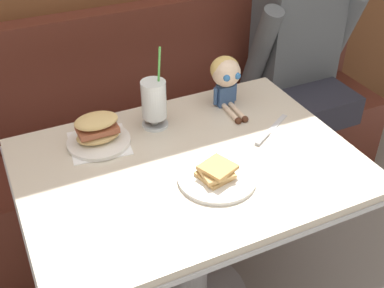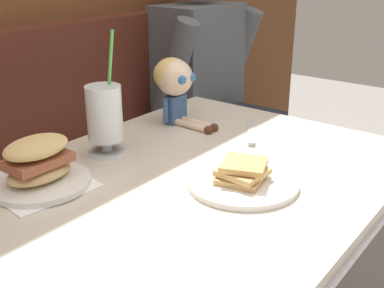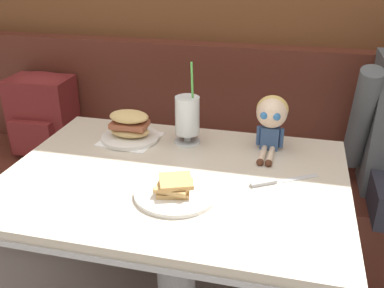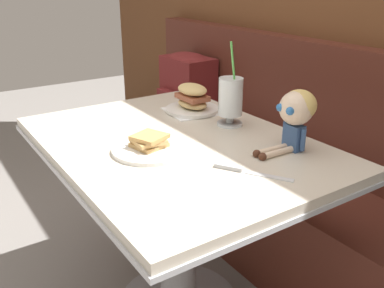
{
  "view_description": "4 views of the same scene",
  "coord_description": "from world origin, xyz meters",
  "views": [
    {
      "loc": [
        -0.54,
        -0.97,
        1.72
      ],
      "look_at": [
        0.0,
        0.17,
        0.82
      ],
      "focal_mm": 45.41,
      "sensor_mm": 36.0,
      "label": 1
    },
    {
      "loc": [
        -0.79,
        -0.44,
        1.22
      ],
      "look_at": [
        0.09,
        0.24,
        0.78
      ],
      "focal_mm": 44.8,
      "sensor_mm": 36.0,
      "label": 2
    },
    {
      "loc": [
        0.35,
        -1.01,
        1.43
      ],
      "look_at": [
        0.06,
        0.18,
        0.85
      ],
      "focal_mm": 40.84,
      "sensor_mm": 36.0,
      "label": 3
    },
    {
      "loc": [
        1.18,
        -0.54,
        1.28
      ],
      "look_at": [
        0.11,
        0.17,
        0.76
      ],
      "focal_mm": 40.45,
      "sensor_mm": 36.0,
      "label": 4
    }
  ],
  "objects": [
    {
      "name": "seated_doll",
      "position": [
        0.28,
        0.45,
        0.87
      ],
      "size": [
        0.12,
        0.22,
        0.2
      ],
      "color": "#385689",
      "rests_on": "diner_table"
    },
    {
      "name": "booth_bench",
      "position": [
        0.0,
        0.81,
        0.33
      ],
      "size": [
        2.6,
        0.48,
        1.0
      ],
      "color": "#512319",
      "rests_on": "ground"
    },
    {
      "name": "backpack",
      "position": [
        -0.85,
        0.78,
        0.66
      ],
      "size": [
        0.31,
        0.26,
        0.41
      ],
      "color": "maroon",
      "rests_on": "booth_bench"
    },
    {
      "name": "milkshake_glass",
      "position": [
        -0.02,
        0.43,
        0.84
      ],
      "size": [
        0.1,
        0.1,
        0.32
      ],
      "color": "silver",
      "rests_on": "diner_table"
    },
    {
      "name": "toast_plate",
      "position": [
        0.04,
        0.06,
        0.76
      ],
      "size": [
        0.25,
        0.25,
        0.06
      ],
      "color": "white",
      "rests_on": "diner_table"
    },
    {
      "name": "diner_table",
      "position": [
        0.0,
        0.18,
        0.54
      ],
      "size": [
        1.11,
        0.81,
        0.74
      ],
      "color": "beige",
      "rests_on": "ground"
    },
    {
      "name": "sandwich_plate",
      "position": [
        -0.24,
        0.41,
        0.79
      ],
      "size": [
        0.22,
        0.22,
        0.12
      ],
      "color": "white",
      "rests_on": "diner_table"
    },
    {
      "name": "butter_knife",
      "position": [
        0.31,
        0.2,
        0.74
      ],
      "size": [
        0.21,
        0.14,
        0.01
      ],
      "color": "silver",
      "rests_on": "diner_table"
    }
  ]
}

